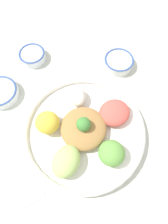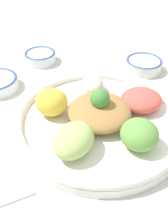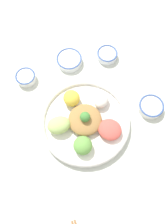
# 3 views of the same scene
# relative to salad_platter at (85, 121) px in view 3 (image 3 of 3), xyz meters

# --- Properties ---
(ground_plane) EXTENTS (2.40, 2.40, 0.00)m
(ground_plane) POSITION_rel_salad_platter_xyz_m (-0.02, 0.02, -0.03)
(ground_plane) COLOR silver
(salad_platter) EXTENTS (0.37, 0.37, 0.10)m
(salad_platter) POSITION_rel_salad_platter_xyz_m (0.00, 0.00, 0.00)
(salad_platter) COLOR white
(salad_platter) RESTS_ON ground_plane
(sauce_bowl_red) EXTENTS (0.09, 0.09, 0.03)m
(sauce_bowl_red) POSITION_rel_salad_platter_xyz_m (-0.24, 0.24, -0.01)
(sauce_bowl_red) COLOR white
(sauce_bowl_red) RESTS_ON ground_plane
(rice_bowl_blue) EXTENTS (0.11, 0.11, 0.03)m
(rice_bowl_blue) POSITION_rel_salad_platter_xyz_m (-0.29, 0.08, -0.01)
(rice_bowl_blue) COLOR white
(rice_bowl_blue) RESTS_ON ground_plane
(sauce_bowl_dark) EXTENTS (0.10, 0.10, 0.03)m
(sauce_bowl_dark) POSITION_rel_salad_platter_xyz_m (0.07, 0.28, -0.01)
(sauce_bowl_dark) COLOR white
(sauce_bowl_dark) RESTS_ON ground_plane
(rice_bowl_plain) EXTENTS (0.09, 0.09, 0.03)m
(rice_bowl_plain) POSITION_rel_salad_platter_xyz_m (-0.30, -0.13, -0.01)
(rice_bowl_plain) COLOR white
(rice_bowl_plain) RESTS_ON ground_plane
(serving_spoon_main) EXTENTS (0.12, 0.11, 0.01)m
(serving_spoon_main) POSITION_rel_salad_platter_xyz_m (-0.14, -0.25, -0.02)
(serving_spoon_main) COLOR silver
(serving_spoon_main) RESTS_ON ground_plane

